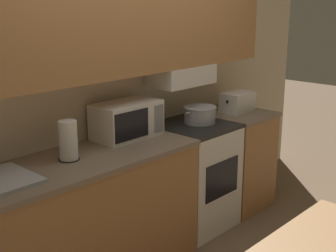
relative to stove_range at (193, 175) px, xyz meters
The scene contains 9 objects.
ground_plane 0.84m from the stove_range, 153.63° to the left, with size 16.00×16.00×0.00m, color #7F664C.
wall_back 1.21m from the stove_range, 157.85° to the left, with size 5.42×0.38×2.55m.
lower_counter_main 1.23m from the stove_range, behind, with size 1.85×0.65×0.91m.
lower_counter_right_stub 0.60m from the stove_range, ahead, with size 0.58×0.65×0.91m.
stove_range is the anchor object (origin of this frame).
cooking_pot 0.54m from the stove_range, ahead, with size 0.36×0.28×0.14m.
microwave 0.87m from the stove_range, 168.14° to the left, with size 0.52×0.30×0.27m.
toaster 0.83m from the stove_range, ahead, with size 0.32×0.21×0.18m.
paper_towel_roll 1.37m from the stove_range, behind, with size 0.14×0.14×0.26m.
Camera 1 is at (-2.28, -2.74, 1.94)m, focal length 50.00 mm.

